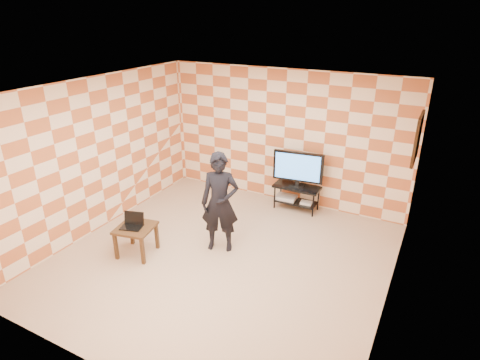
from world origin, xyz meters
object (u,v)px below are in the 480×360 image
at_px(tv_stand, 297,192).
at_px(side_table, 136,231).
at_px(tv, 298,168).
at_px(person, 220,203).

height_order(tv_stand, side_table, same).
height_order(tv, person, person).
bearing_deg(side_table, person, 35.07).
height_order(tv, side_table, tv).
xyz_separation_m(tv, person, (-0.62, -1.93, -0.05)).
bearing_deg(person, side_table, -166.05).
bearing_deg(tv_stand, tv, -97.21).
relative_size(side_table, person, 0.40).
xyz_separation_m(side_table, person, (1.12, 0.79, 0.43)).
xyz_separation_m(tv_stand, side_table, (-1.74, -2.72, 0.05)).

